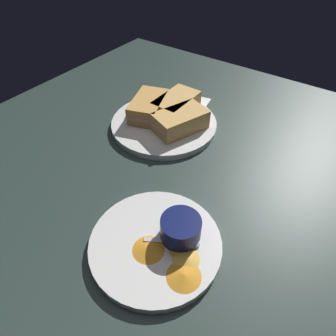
{
  "coord_description": "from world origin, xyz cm",
  "views": [
    {
      "loc": [
        42.89,
        29.46,
        46.33
      ],
      "look_at": [
        5.66,
        3.24,
        3.0
      ],
      "focal_mm": 31.6,
      "sensor_mm": 36.0,
      "label": 1
    }
  ],
  "objects": [
    {
      "name": "plate_chips_companion",
      "position": [
        20.89,
        11.28,
        0.8
      ],
      "size": [
        23.25,
        23.25,
        1.6
      ],
      "primitive_type": "cylinder",
      "color": "silver",
      "rests_on": "ground_plane"
    },
    {
      "name": "sandwich_half_far",
      "position": [
        -14.82,
        -8.5,
        4.0
      ],
      "size": [
        13.4,
        7.86,
        4.8
      ],
      "color": "tan",
      "rests_on": "plate_sandwich_main"
    },
    {
      "name": "ramekin_light_gravy",
      "position": [
        17.4,
        14.18,
        3.87
      ],
      "size": [
        7.11,
        7.11,
        4.23
      ],
      "color": "#0C144C",
      "rests_on": "plate_chips_companion"
    },
    {
      "name": "spoon_by_gravy_ramekin",
      "position": [
        18.41,
        15.53,
        1.96
      ],
      "size": [
        6.26,
        9.26,
        0.8
      ],
      "color": "silver",
      "rests_on": "plate_chips_companion"
    },
    {
      "name": "plate_sandwich_main",
      "position": [
        -9.57,
        -8.8,
        0.8
      ],
      "size": [
        27.72,
        27.72,
        1.6
      ],
      "primitive_type": "cylinder",
      "color": "silver",
      "rests_on": "ground_plane"
    },
    {
      "name": "spoon_by_dark_ramekin",
      "position": [
        -9.59,
        -8.99,
        1.96
      ],
      "size": [
        3.57,
        9.94,
        0.8
      ],
      "color": "silver",
      "rests_on": "plate_sandwich_main"
    },
    {
      "name": "sandwich_half_near",
      "position": [
        -9.27,
        -3.54,
        4.0
      ],
      "size": [
        14.89,
        11.79,
        4.8
      ],
      "color": "tan",
      "rests_on": "plate_sandwich_main"
    },
    {
      "name": "paper_napkin_folded",
      "position": [
        -22.66,
        -8.57,
        0.2
      ],
      "size": [
        12.51,
        10.93,
        0.4
      ],
      "primitive_type": "cube",
      "rotation": [
        0.0,
        0.0,
        0.19
      ],
      "color": "white",
      "rests_on": "ground_plane"
    },
    {
      "name": "plantain_chip_scatter",
      "position": [
        21.9,
        15.74,
        1.9
      ],
      "size": [
        10.98,
        14.3,
        0.6
      ],
      "color": "gold",
      "rests_on": "plate_chips_companion"
    },
    {
      "name": "ground_plane",
      "position": [
        0.0,
        0.0,
        -1.5
      ],
      "size": [
        110.0,
        110.0,
        3.0
      ],
      "primitive_type": "cube",
      "color": "#283833"
    },
    {
      "name": "ramekin_dark_sauce",
      "position": [
        -10.88,
        -14.89,
        3.69
      ],
      "size": [
        7.97,
        7.97,
        3.89
      ],
      "color": "#0C144C",
      "rests_on": "plate_sandwich_main"
    },
    {
      "name": "sandwich_half_extra",
      "position": [
        -9.86,
        -14.05,
        4.0
      ],
      "size": [
        14.81,
        11.4,
        4.8
      ],
      "color": "tan",
      "rests_on": "plate_sandwich_main"
    }
  ]
}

